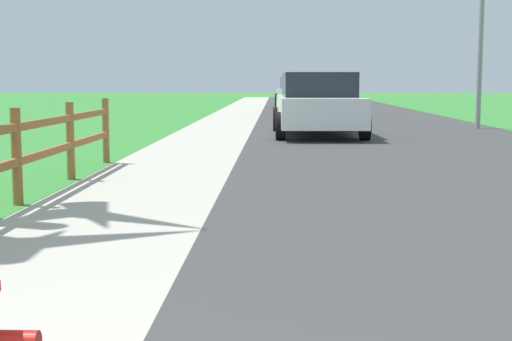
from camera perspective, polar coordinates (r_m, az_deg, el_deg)
The scene contains 7 objects.
ground_plane at distance 26.48m, azimuth 0.15°, elevation 3.91°, with size 120.00×120.00×0.00m, color #337F32.
road_asphalt at distance 28.61m, azimuth 7.30°, elevation 4.08°, with size 7.00×66.00×0.01m, color #393939.
curb_concrete at distance 28.71m, azimuth -5.75°, elevation 4.11°, with size 6.00×66.00×0.01m, color #B2AE9F.
grass_verge at distance 28.94m, azimuth -8.71°, elevation 4.09°, with size 5.00×66.00×0.00m, color #337F32.
parked_suv_white at distance 18.70m, azimuth 4.70°, elevation 5.05°, with size 2.23×5.03×1.54m.
parked_car_red at distance 29.64m, azimuth 4.63°, elevation 5.72°, with size 2.13×4.53×1.58m.
parked_car_silver at distance 36.73m, azimuth 3.26°, elevation 5.93°, with size 2.34×4.95×1.54m.
Camera 1 is at (0.70, -1.44, 1.35)m, focal length 52.81 mm.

